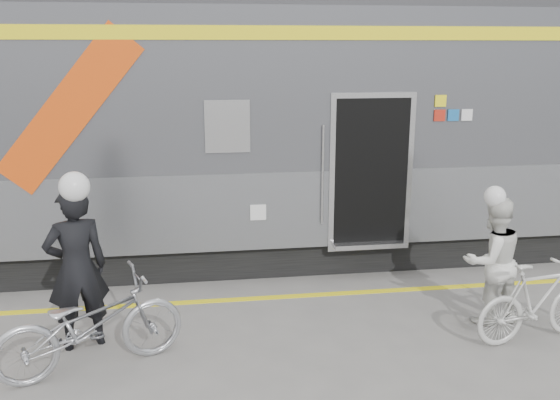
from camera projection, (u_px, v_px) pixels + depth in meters
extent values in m
plane|color=slate|center=(240.00, 390.00, 5.82)|extent=(90.00, 90.00, 0.00)
cube|color=black|center=(213.00, 236.00, 9.77)|extent=(24.00, 2.70, 0.50)
cube|color=#9EA0A5|center=(211.00, 189.00, 9.57)|extent=(24.00, 3.00, 1.10)
cube|color=slate|center=(208.00, 85.00, 9.16)|extent=(24.00, 3.00, 2.20)
cube|color=#38383A|center=(206.00, 0.00, 8.84)|extent=(24.00, 2.64, 0.30)
cube|color=yellow|center=(209.00, 32.00, 7.52)|extent=(24.00, 0.02, 0.18)
cube|color=#E74A0D|center=(69.00, 110.00, 7.51)|extent=(1.96, 0.01, 2.19)
cube|color=black|center=(227.00, 126.00, 7.85)|extent=(0.55, 0.02, 0.65)
cube|color=black|center=(367.00, 171.00, 8.50)|extent=(1.05, 0.45, 2.10)
cube|color=silver|center=(371.00, 174.00, 8.30)|extent=(1.20, 0.02, 2.25)
cylinder|color=silver|center=(323.00, 175.00, 8.18)|extent=(0.04, 0.04, 1.40)
cube|color=silver|center=(369.00, 244.00, 8.52)|extent=(1.05, 0.25, 0.06)
cube|color=yellow|center=(441.00, 101.00, 8.17)|extent=(0.16, 0.01, 0.16)
cube|color=#B62414|center=(440.00, 115.00, 8.22)|extent=(0.16, 0.01, 0.16)
cube|color=#1A65AB|center=(453.00, 115.00, 8.25)|extent=(0.16, 0.01, 0.16)
cube|color=silver|center=(467.00, 115.00, 8.28)|extent=(0.16, 0.01, 0.16)
cube|color=silver|center=(258.00, 212.00, 8.20)|extent=(0.22, 0.01, 0.22)
cube|color=yellow|center=(227.00, 300.00, 7.88)|extent=(24.00, 0.12, 0.01)
imported|color=black|center=(77.00, 269.00, 6.48)|extent=(0.78, 0.65, 1.84)
imported|color=#ADAFB5|center=(90.00, 325.00, 6.08)|extent=(2.04, 1.31, 1.01)
imported|color=white|center=(492.00, 261.00, 7.12)|extent=(0.85, 0.71, 1.56)
imported|color=silver|center=(538.00, 302.00, 6.71)|extent=(1.63, 0.70, 0.95)
sphere|color=white|center=(68.00, 172.00, 6.21)|extent=(0.32, 0.32, 0.32)
sphere|color=white|center=(499.00, 187.00, 6.89)|extent=(0.25, 0.25, 0.25)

